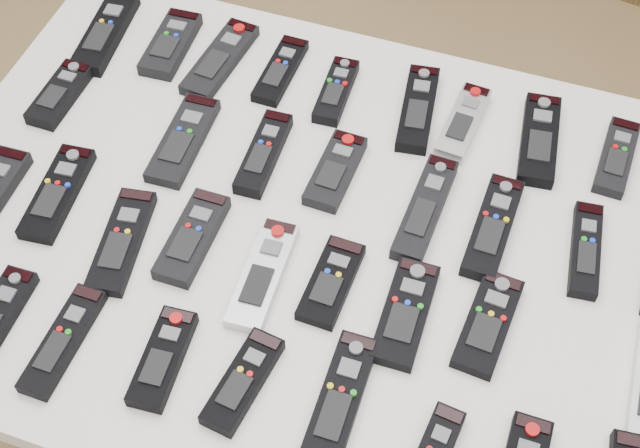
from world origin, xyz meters
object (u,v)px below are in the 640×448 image
(remote_30, at_px, (163,358))
(remote_4, at_px, (336,91))
(remote_24, at_px, (405,313))
(remote_1, at_px, (171,44))
(remote_7, at_px, (539,140))
(remote_15, at_px, (493,228))
(table, at_px, (320,253))
(remote_13, at_px, (335,171))
(remote_20, at_px, (122,241))
(remote_10, at_px, (60,94))
(remote_19, at_px, (57,193))
(remote_32, at_px, (339,400))
(remote_3, at_px, (280,71))
(remote_11, at_px, (183,140))
(remote_12, at_px, (264,153))
(remote_8, at_px, (617,157))
(remote_6, at_px, (463,123))
(remote_2, at_px, (220,59))
(remote_0, at_px, (106,32))
(remote_23, at_px, (331,282))
(remote_21, at_px, (192,237))
(remote_14, at_px, (425,209))
(remote_5, at_px, (418,109))
(remote_31, at_px, (243,381))
(remote_29, at_px, (63,341))
(remote_25, at_px, (488,323))
(remote_22, at_px, (263,274))
(remote_16, at_px, (586,250))

(remote_30, bearing_deg, remote_4, 79.38)
(remote_4, relative_size, remote_24, 0.85)
(remote_1, distance_m, remote_30, 0.62)
(remote_7, bearing_deg, remote_15, -105.84)
(remote_30, bearing_deg, table, 60.70)
(remote_13, distance_m, remote_20, 0.35)
(table, height_order, remote_10, remote_10)
(remote_19, relative_size, remote_32, 0.91)
(remote_3, xyz_separation_m, remote_11, (-0.09, -0.20, 0.00))
(remote_30, bearing_deg, remote_12, 86.21)
(remote_8, relative_size, remote_11, 0.83)
(remote_6, bearing_deg, remote_15, -60.00)
(remote_19, xyz_separation_m, remote_24, (0.57, -0.03, 0.00))
(remote_1, xyz_separation_m, remote_2, (0.10, -0.01, -0.00))
(remote_2, height_order, remote_4, remote_4)
(remote_0, distance_m, remote_23, 0.66)
(remote_13, relative_size, remote_21, 0.92)
(remote_11, height_order, remote_15, remote_15)
(remote_14, xyz_separation_m, remote_23, (-0.09, -0.17, -0.00))
(remote_0, xyz_separation_m, remote_20, (0.23, -0.40, -0.00))
(remote_5, bearing_deg, remote_24, -84.99)
(table, relative_size, remote_31, 8.33)
(remote_2, height_order, remote_21, remote_21)
(remote_11, bearing_deg, remote_24, -26.70)
(remote_20, bearing_deg, remote_5, 40.33)
(remote_1, bearing_deg, remote_20, -78.11)
(remote_3, height_order, remote_31, remote_31)
(remote_0, bearing_deg, remote_24, -35.94)
(remote_5, relative_size, remote_31, 1.22)
(remote_7, distance_m, remote_10, 0.80)
(remote_5, distance_m, remote_7, 0.20)
(remote_7, xyz_separation_m, remote_24, (-0.12, -0.38, -0.00))
(remote_7, bearing_deg, remote_24, -113.34)
(remote_13, xyz_separation_m, remote_29, (-0.26, -0.41, -0.00))
(remote_20, xyz_separation_m, remote_25, (0.55, 0.04, 0.00))
(remote_6, relative_size, remote_20, 0.88)
(remote_24, xyz_separation_m, remote_30, (-0.29, -0.18, 0.00))
(remote_22, bearing_deg, remote_10, 150.94)
(remote_4, height_order, remote_16, same)
(remote_31, bearing_deg, remote_8, 60.99)
(remote_6, bearing_deg, remote_5, 179.63)
(remote_21, xyz_separation_m, remote_24, (0.34, -0.02, -0.00))
(remote_21, bearing_deg, remote_2, 106.73)
(remote_12, height_order, remote_20, remote_12)
(remote_11, height_order, remote_25, same)
(remote_21, bearing_deg, remote_20, -157.83)
(remote_4, bearing_deg, remote_6, -3.13)
(remote_5, bearing_deg, remote_13, -124.84)
(remote_2, bearing_deg, remote_21, -67.62)
(remote_4, distance_m, remote_22, 0.39)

